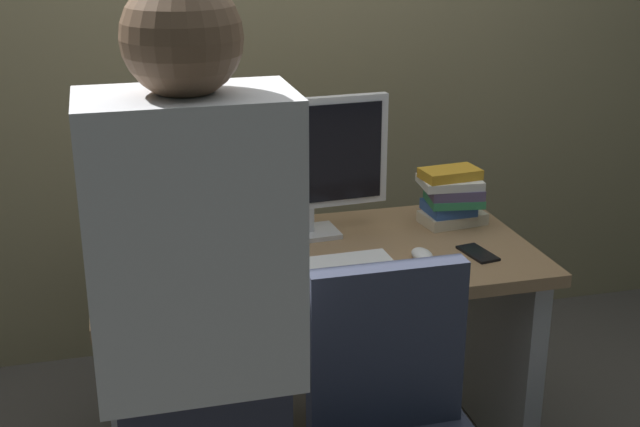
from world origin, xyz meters
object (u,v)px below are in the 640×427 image
object	(u,v)px
mouse	(422,255)
cell_phone	(478,253)
desk	(316,320)
book_stack	(452,197)
cup_by_monitor	(138,244)
cup_near_keyboard	(157,268)
keyboard	(322,267)
person_at_desk	(200,379)
monitor	(307,160)

from	to	relation	value
mouse	cell_phone	world-z (taller)	mouse
desk	book_stack	bearing A→B (deg)	15.39
cup_by_monitor	cup_near_keyboard	bearing A→B (deg)	-78.36
keyboard	person_at_desk	bearing A→B (deg)	-123.68
cell_phone	cup_by_monitor	bearing A→B (deg)	157.81
keyboard	mouse	xyz separation A→B (m)	(0.31, -0.00, 0.01)
keyboard	cup_by_monitor	bearing A→B (deg)	154.89
desk	person_at_desk	world-z (taller)	person_at_desk
monitor	cell_phone	xyz separation A→B (m)	(0.47, -0.29, -0.25)
cup_by_monitor	cell_phone	distance (m)	1.04
desk	person_at_desk	bearing A→B (deg)	-118.64
person_at_desk	cup_by_monitor	distance (m)	0.94
person_at_desk	keyboard	bearing A→B (deg)	58.08
monitor	cup_near_keyboard	size ratio (longest dim) A/B	5.28
monitor	person_at_desk	bearing A→B (deg)	-115.25
desk	cell_phone	bearing A→B (deg)	-15.44
book_stack	desk	bearing A→B (deg)	-164.61
person_at_desk	keyboard	size ratio (longest dim) A/B	3.81
mouse	book_stack	bearing A→B (deg)	52.72
keyboard	cup_near_keyboard	distance (m)	0.48
mouse	monitor	bearing A→B (deg)	134.92
desk	book_stack	distance (m)	0.62
desk	keyboard	size ratio (longest dim) A/B	3.18
book_stack	person_at_desk	bearing A→B (deg)	-134.57
monitor	keyboard	distance (m)	0.38
cup_by_monitor	cell_phone	world-z (taller)	cup_by_monitor
desk	cell_phone	size ratio (longest dim) A/B	9.50
monitor	mouse	bearing A→B (deg)	-45.08
desk	keyboard	bearing A→B (deg)	-96.75
mouse	cup_near_keyboard	xyz separation A→B (m)	(-0.79, 0.02, 0.03)
cup_near_keyboard	keyboard	bearing A→B (deg)	-2.28
mouse	cup_by_monitor	distance (m)	0.87
keyboard	cell_phone	size ratio (longest dim) A/B	2.99
monitor	book_stack	bearing A→B (deg)	-1.92
keyboard	book_stack	world-z (taller)	book_stack
person_at_desk	book_stack	xyz separation A→B (m)	(0.97, 0.98, -0.01)
book_stack	cell_phone	size ratio (longest dim) A/B	1.62
desk	monitor	distance (m)	0.51
monitor	mouse	xyz separation A→B (m)	(0.29, -0.29, -0.24)
person_at_desk	cup_near_keyboard	size ratio (longest dim) A/B	16.01
mouse	person_at_desk	bearing A→B (deg)	-136.96
cell_phone	keyboard	bearing A→B (deg)	169.91
keyboard	cup_by_monitor	world-z (taller)	cup_by_monitor
keyboard	book_stack	xyz separation A→B (m)	(0.52, 0.27, 0.09)
cup_near_keyboard	mouse	bearing A→B (deg)	-1.73
desk	monitor	bearing A→B (deg)	85.97
mouse	cup_by_monitor	xyz separation A→B (m)	(-0.83, 0.23, 0.03)
keyboard	cup_by_monitor	size ratio (longest dim) A/B	4.30
cup_near_keyboard	book_stack	xyz separation A→B (m)	(1.00, 0.25, 0.05)
monitor	cell_phone	bearing A→B (deg)	-31.52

